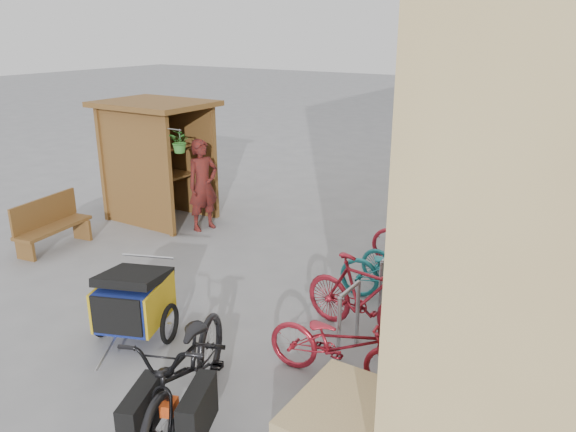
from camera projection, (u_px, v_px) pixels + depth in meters
The scene contains 17 objects.
ground at pixel (202, 305), 8.00m from camera, with size 80.00×80.00×0.00m, color gray.
kiosk at pixel (153, 144), 11.14m from camera, with size 2.49×1.65×2.40m.
bike_rack at pixel (418, 250), 8.60m from camera, with size 0.05×5.35×0.86m.
pallet_stack at pixel (348, 423), 5.30m from camera, with size 1.00×1.20×0.40m.
bench at pixel (50, 223), 9.90m from camera, with size 0.66×1.51×0.92m.
shopping_carts at pixel (522, 188), 11.61m from camera, with size 0.58×2.30×1.04m.
child_trailer at pixel (134, 299), 7.00m from camera, with size 1.09×1.66×0.96m.
cargo_bike at pixel (187, 370), 5.49m from camera, with size 1.54×2.34×1.16m.
person_kiosk at pixel (203, 185), 10.75m from camera, with size 0.65×0.42×1.78m, color maroon.
bike_0 at pixel (341, 344), 6.16m from camera, with size 0.60×1.72×0.90m, color maroon.
bike_1 at pixel (364, 297), 7.07m from camera, with size 0.49×1.74×1.05m, color maroon.
bike_2 at pixel (400, 274), 7.87m from camera, with size 0.62×1.77×0.93m, color #1C6D72.
bike_3 at pixel (405, 264), 8.26m from camera, with size 0.42×1.48×0.89m, color #1C6D72.
bike_4 at pixel (426, 242), 9.00m from camera, with size 0.64×1.83×0.96m, color maroon.
bike_5 at pixel (434, 241), 9.16m from camera, with size 0.42×1.48×0.89m, color #1C6D72.
bike_6 at pixel (458, 228), 9.74m from camera, with size 0.60×1.71×0.90m, color #9FA0A4.
bike_7 at pixel (460, 216), 10.10m from camera, with size 0.50×1.76×1.06m, color silver.
Camera 1 is at (4.86, -5.42, 3.76)m, focal length 35.00 mm.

